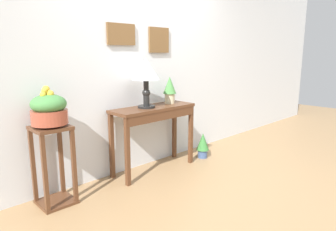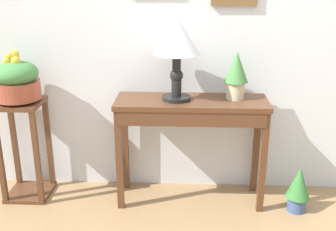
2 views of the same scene
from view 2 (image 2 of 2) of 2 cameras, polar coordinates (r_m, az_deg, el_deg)
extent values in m
cube|color=silver|center=(3.03, 5.37, 14.90)|extent=(9.00, 0.10, 2.80)
cube|color=#56331E|center=(2.89, 3.25, 1.85)|extent=(1.06, 0.36, 0.03)
cube|color=#56331E|center=(2.76, 3.26, -0.50)|extent=(1.00, 0.03, 0.10)
cube|color=#56331E|center=(2.93, -6.70, -6.23)|extent=(0.04, 0.04, 0.75)
cube|color=#56331E|center=(2.95, 12.92, -6.48)|extent=(0.05, 0.04, 0.75)
cube|color=#56331E|center=(3.20, -5.89, -3.93)|extent=(0.04, 0.04, 0.75)
cube|color=#56331E|center=(3.21, 12.03, -4.18)|extent=(0.05, 0.04, 0.75)
cylinder|color=black|center=(2.88, 1.15, 2.45)|extent=(0.20, 0.20, 0.02)
cylinder|color=black|center=(2.85, 1.16, 4.10)|extent=(0.07, 0.07, 0.15)
sphere|color=black|center=(2.83, 1.17, 5.54)|extent=(0.09, 0.09, 0.09)
cylinder|color=black|center=(2.82, 1.18, 6.99)|extent=(0.06, 0.06, 0.15)
cone|color=silver|center=(2.78, 1.21, 10.90)|extent=(0.32, 0.32, 0.24)
cylinder|color=beige|center=(2.92, 9.24, 3.45)|extent=(0.13, 0.13, 0.12)
cone|color=#478442|center=(2.88, 9.42, 6.61)|extent=(0.16, 0.16, 0.21)
cube|color=#56331E|center=(3.13, -19.75, 1.60)|extent=(0.31, 0.31, 0.03)
cube|color=#56331E|center=(3.41, -18.35, -10.00)|extent=(0.31, 0.31, 0.03)
cube|color=#56331E|center=(3.20, -22.13, -5.32)|extent=(0.04, 0.04, 0.69)
cube|color=#56331E|center=(3.10, -17.57, -5.56)|extent=(0.04, 0.04, 0.69)
cube|color=#56331E|center=(3.42, -20.35, -3.44)|extent=(0.04, 0.04, 0.69)
cube|color=#56331E|center=(3.33, -16.05, -3.61)|extent=(0.04, 0.04, 0.69)
cylinder|color=#9E4733|center=(3.13, -19.80, 2.03)|extent=(0.14, 0.14, 0.02)
cylinder|color=#9E4733|center=(3.11, -19.96, 3.34)|extent=(0.32, 0.32, 0.13)
ellipsoid|color=#478442|center=(3.08, -20.22, 5.46)|extent=(0.31, 0.31, 0.17)
cylinder|color=#478442|center=(3.08, -20.68, 5.74)|extent=(0.05, 0.02, 0.15)
sphere|color=gold|center=(3.07, -21.27, 6.99)|extent=(0.05, 0.05, 0.05)
cylinder|color=#478442|center=(3.07, -20.15, 5.75)|extent=(0.03, 0.02, 0.14)
sphere|color=gold|center=(3.04, -20.20, 7.04)|extent=(0.07, 0.07, 0.07)
cylinder|color=#478442|center=(3.08, -20.22, 6.18)|extent=(0.01, 0.03, 0.18)
sphere|color=gold|center=(3.08, -20.34, 7.89)|extent=(0.07, 0.07, 0.07)
cylinder|color=#478442|center=(3.07, -20.55, 6.04)|extent=(0.04, 0.01, 0.18)
sphere|color=gold|center=(3.06, -21.01, 7.61)|extent=(0.05, 0.05, 0.05)
cylinder|color=#3D5684|center=(3.16, 17.24, -11.50)|extent=(0.13, 0.13, 0.11)
cone|color=#387A38|center=(3.08, 17.56, -8.76)|extent=(0.17, 0.17, 0.23)
camera|label=1|loc=(2.27, -82.54, -4.09)|focal=32.33mm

